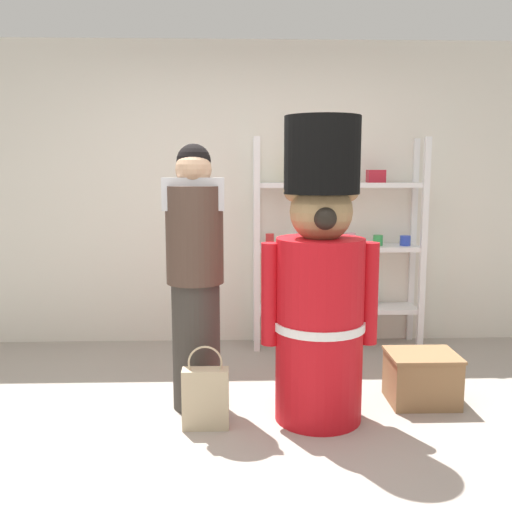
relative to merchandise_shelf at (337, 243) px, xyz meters
The scene contains 7 objects.
ground_plane 2.32m from the merchandise_shelf, 112.05° to the right, with size 6.40×6.40×0.00m, color #9E9389.
back_wall 0.92m from the merchandise_shelf, 164.67° to the left, with size 6.40×0.12×2.60m, color silver.
merchandise_shelf is the anchor object (origin of this frame).
teddy_bear_guard 1.55m from the merchandise_shelf, 103.34° to the right, with size 0.70×0.55×1.82m.
person_shopper 1.71m from the merchandise_shelf, 130.65° to the right, with size 0.38×0.36×1.68m.
shopping_bag 2.05m from the merchandise_shelf, 122.72° to the right, with size 0.27×0.11×0.50m.
display_crate 1.52m from the merchandise_shelf, 74.48° to the right, with size 0.45×0.37×0.33m.
Camera 1 is at (-0.04, -2.90, 1.52)m, focal length 40.61 mm.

